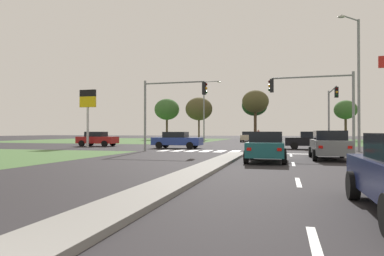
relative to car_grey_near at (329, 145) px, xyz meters
name	(u,v)px	position (x,y,z in m)	size (l,w,h in m)	color
ground_plane	(250,148)	(-5.51, 11.23, -0.82)	(200.00, 200.00, 0.00)	#282628
grass_verge_far_left	(122,140)	(-31.01, 35.73, -0.81)	(35.00, 35.00, 0.01)	#476B38
median_island_near	(200,170)	(-5.51, -7.77, -0.75)	(1.20, 22.00, 0.14)	gray
median_island_far	(265,141)	(-5.51, 36.23, -0.75)	(1.20, 36.00, 0.14)	gray
lane_dash_near	(316,248)	(-2.01, -15.44, -0.81)	(0.14, 2.00, 0.01)	silver
lane_dash_second	(298,182)	(-2.01, -9.44, -0.81)	(0.14, 2.00, 0.01)	silver
lane_dash_third	(293,164)	(-2.01, -3.44, -0.81)	(0.14, 2.00, 0.01)	silver
lane_dash_fourth	(291,155)	(-2.01, 2.56, -0.81)	(0.14, 2.00, 0.01)	silver
stop_bar_near	(295,154)	(-1.71, 4.23, -0.81)	(6.40, 0.50, 0.01)	silver
crosswalk_bar_near	(165,150)	(-11.91, 6.03, -0.81)	(0.70, 2.80, 0.01)	silver
crosswalk_bar_second	(179,151)	(-10.76, 6.03, -0.81)	(0.70, 2.80, 0.01)	silver
crosswalk_bar_third	(192,151)	(-9.61, 6.03, -0.81)	(0.70, 2.80, 0.01)	silver
crosswalk_bar_fourth	(206,151)	(-8.46, 6.03, -0.81)	(0.70, 2.80, 0.01)	silver
crosswalk_bar_fifth	(220,151)	(-7.31, 6.03, -0.81)	(0.70, 2.80, 0.01)	silver
crosswalk_bar_sixth	(235,151)	(-6.16, 6.03, -0.81)	(0.70, 2.80, 0.01)	silver
crosswalk_bar_seventh	(250,152)	(-5.01, 6.03, -0.81)	(0.70, 2.80, 0.01)	silver
crosswalk_bar_eighth	(265,152)	(-3.86, 6.03, -0.81)	(0.70, 2.80, 0.01)	silver
car_grey_near	(329,145)	(0.00, 0.00, 0.00)	(1.99, 4.63, 1.61)	slate
car_black_second	(311,140)	(-0.20, 11.26, -0.02)	(4.32, 2.03, 1.56)	black
car_blue_third	(177,140)	(-12.04, 9.53, -0.03)	(4.61, 1.98, 1.53)	navy
car_teal_fourth	(266,146)	(-3.31, -2.52, -0.03)	(1.99, 4.26, 1.55)	#19565B
car_beige_sixth	(248,137)	(-7.81, 31.53, -0.01)	(1.95, 4.59, 1.58)	#BCAD8E
car_maroon_seventh	(254,136)	(-7.91, 43.87, -0.06)	(2.06, 4.40, 1.47)	maroon
car_red_eighth	(97,139)	(-21.64, 11.67, -0.03)	(4.23, 1.97, 1.55)	#A31919
traffic_signal_far_right	(331,106)	(2.09, 15.71, 3.28)	(0.32, 5.85, 5.86)	gray
traffic_signal_near_left	(167,102)	(-11.22, 4.63, 3.08)	(5.18, 0.32, 5.61)	gray
traffic_signal_near_right	(320,97)	(-0.02, 4.63, 3.12)	(5.73, 0.32, 5.63)	gray
street_lamp_second	(357,78)	(2.89, 7.58, 4.79)	(1.80, 1.88, 10.07)	gray
street_lamp_third	(205,108)	(-13.80, 28.79, 4.31)	(2.75, 0.56, 9.09)	gray
pedestrian_at_median	(258,135)	(-5.56, 22.54, 0.34)	(0.34, 0.34, 1.68)	#335184
fuel_price_totem	(88,105)	(-21.94, 10.35, 3.47)	(1.80, 0.24, 5.87)	silver
treeline_near	(167,109)	(-25.99, 45.82, 5.36)	(5.15, 5.15, 8.39)	#423323
treeline_second	(199,109)	(-18.93, 45.05, 5.29)	(5.38, 5.38, 8.41)	#423323
treeline_third	(255,105)	(-8.16, 47.58, 6.00)	(5.01, 5.01, 8.97)	#423323
treeline_fourth	(255,102)	(-7.61, 42.90, 6.28)	(4.88, 4.88, 9.23)	#423323
treeline_fifth	(346,110)	(8.02, 44.50, 4.58)	(3.93, 3.93, 7.11)	#423323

